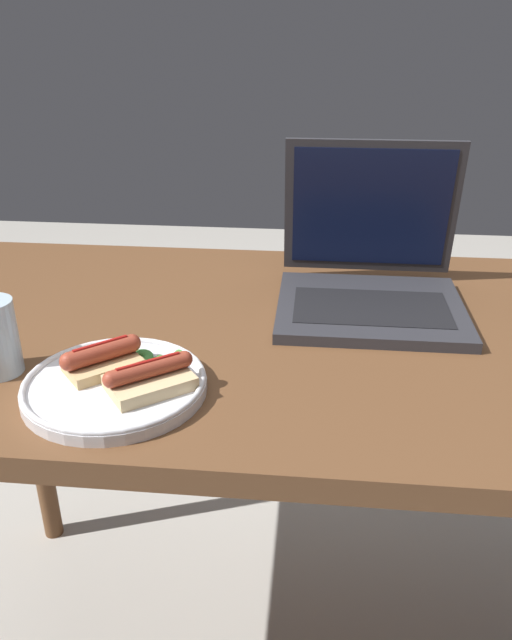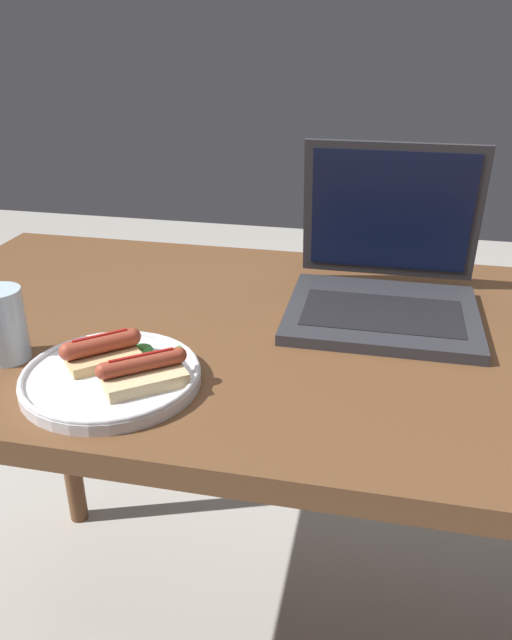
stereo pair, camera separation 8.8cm
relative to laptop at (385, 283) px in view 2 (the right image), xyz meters
The scene contains 7 objects.
desk 0.21m from the laptop, 140.62° to the right, with size 1.39×0.73×0.77m.
laptop is the anchor object (origin of this frame).
plate 0.48m from the laptop, 137.12° to the right, with size 0.24×0.24×0.02m.
sausage_toast_left 0.48m from the laptop, 141.71° to the right, with size 0.11×0.11×0.04m.
sausage_toast_middle 0.45m from the laptop, 131.76° to the right, with size 0.13×0.12×0.04m.
salad_pile 0.41m from the laptop, 139.30° to the right, with size 0.08×0.07×0.01m.
drinking_glass 0.60m from the laptop, 151.21° to the right, with size 0.06×0.06×0.11m.
Camera 2 is at (0.12, -0.88, 1.21)m, focal length 35.00 mm.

